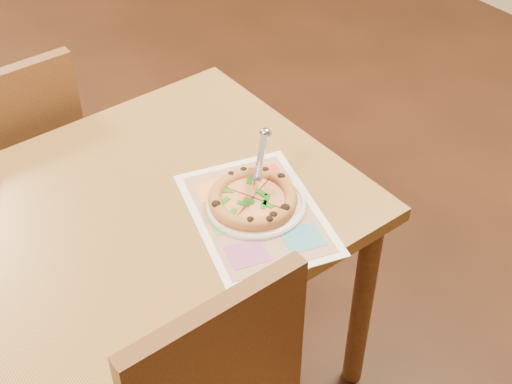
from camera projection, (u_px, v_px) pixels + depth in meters
dining_table at (101, 250)px, 1.78m from camera, size 1.30×0.85×0.72m
chair_far at (10, 154)px, 2.19m from camera, size 0.42×0.42×0.47m
plate at (256, 205)px, 1.77m from camera, size 0.26×0.26×0.01m
pizza at (253, 199)px, 1.76m from camera, size 0.22×0.22×0.03m
pizza_cutter at (260, 164)px, 1.76m from camera, size 0.14×0.13×0.10m
menu at (257, 214)px, 1.75m from camera, size 0.41×0.49×0.00m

